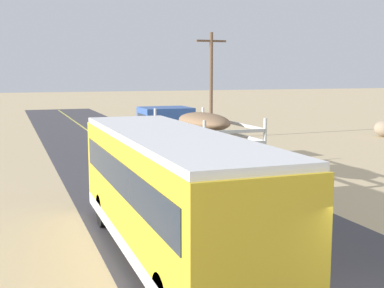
# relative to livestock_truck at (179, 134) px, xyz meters

# --- Properties ---
(livestock_truck) EXTENTS (2.53, 9.70, 3.02)m
(livestock_truck) POSITION_rel_livestock_truck_xyz_m (0.00, 0.00, 0.00)
(livestock_truck) COLOR #3359A5
(livestock_truck) RESTS_ON road_surface
(bus) EXTENTS (2.54, 10.00, 3.21)m
(bus) POSITION_rel_livestock_truck_xyz_m (-3.92, -10.98, -0.04)
(bus) COLOR gold
(bus) RESTS_ON road_surface
(power_pole_mid) EXTENTS (2.20, 0.24, 7.48)m
(power_pole_mid) POSITION_rel_livestock_truck_xyz_m (6.05, 10.85, 2.23)
(power_pole_mid) COLOR brown
(power_pole_mid) RESTS_ON ground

